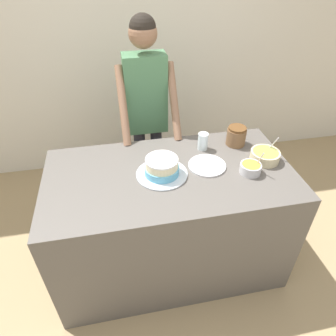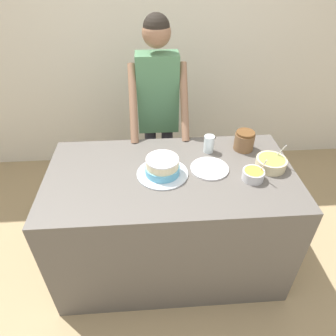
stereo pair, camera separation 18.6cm
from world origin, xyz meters
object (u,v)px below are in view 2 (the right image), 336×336
object	(u,v)px
frosting_bowl_orange	(253,174)
drinking_glass	(209,144)
ceramic_plate	(210,168)
frosting_bowl_olive	(271,163)
stoneware_jar	(244,141)
person_baker	(158,100)
cake	(162,167)

from	to	relation	value
frosting_bowl_orange	drinking_glass	bearing A→B (deg)	123.98
ceramic_plate	frosting_bowl_olive	bearing A→B (deg)	-1.56
drinking_glass	stoneware_jar	world-z (taller)	stoneware_jar
person_baker	ceramic_plate	size ratio (longest dim) A/B	6.82
person_baker	stoneware_jar	distance (m)	0.77
person_baker	drinking_glass	size ratio (longest dim) A/B	13.80
drinking_glass	frosting_bowl_olive	bearing A→B (deg)	-30.59
stoneware_jar	ceramic_plate	bearing A→B (deg)	-141.90
ceramic_plate	stoneware_jar	bearing A→B (deg)	38.10
drinking_glass	stoneware_jar	distance (m)	0.26
frosting_bowl_orange	ceramic_plate	distance (m)	0.28
person_baker	stoneware_jar	world-z (taller)	person_baker
person_baker	stoneware_jar	bearing A→B (deg)	-38.64
person_baker	frosting_bowl_olive	distance (m)	1.01
person_baker	ceramic_plate	bearing A→B (deg)	-66.31
person_baker	drinking_glass	bearing A→B (deg)	-55.45
frosting_bowl_olive	frosting_bowl_orange	world-z (taller)	frosting_bowl_orange
person_baker	frosting_bowl_orange	bearing A→B (deg)	-55.68
frosting_bowl_olive	frosting_bowl_orange	distance (m)	0.19
ceramic_plate	stoneware_jar	world-z (taller)	stoneware_jar
cake	drinking_glass	size ratio (longest dim) A/B	2.67
cake	frosting_bowl_orange	xyz separation A→B (m)	(0.57, -0.09, -0.02)
frosting_bowl_olive	stoneware_jar	world-z (taller)	frosting_bowl_olive
stoneware_jar	person_baker	bearing A→B (deg)	141.36
frosting_bowl_olive	drinking_glass	world-z (taller)	frosting_bowl_olive
stoneware_jar	frosting_bowl_orange	bearing A→B (deg)	-95.57
ceramic_plate	frosting_bowl_orange	bearing A→B (deg)	-25.52
person_baker	drinking_glass	xyz separation A→B (m)	(0.34, -0.49, -0.12)
cake	drinking_glass	xyz separation A→B (m)	(0.34, 0.24, 0.01)
frosting_bowl_orange	stoneware_jar	world-z (taller)	frosting_bowl_orange
cake	ceramic_plate	distance (m)	0.32
frosting_bowl_olive	stoneware_jar	size ratio (longest dim) A/B	1.41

